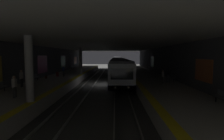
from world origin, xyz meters
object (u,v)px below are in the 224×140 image
object	(u,v)px
metro_train	(118,64)
trash_bin	(168,79)
person_waiting_near	(21,78)
bench_left_far	(148,68)
person_standing_far	(14,86)
bench_left_near	(223,97)
bench_right_mid	(34,77)
pillar_near	(29,69)
person_boarding	(63,70)
backpack_on_floor	(46,77)
bench_left_mid	(172,77)
pillar_far	(81,61)
bench_right_far	(72,67)
person_walking_mid	(163,76)
suitcase_rolling	(57,74)

from	to	relation	value
metro_train	trash_bin	xyz separation A→B (m)	(-25.57, -5.60, -0.55)
trash_bin	person_waiting_near	bearing A→B (deg)	102.08
person_waiting_near	trash_bin	distance (m)	16.09
bench_left_far	person_standing_far	xyz separation A→B (m)	(-24.24, 14.61, 0.38)
bench_left_far	person_waiting_near	bearing A→B (deg)	140.21
bench_left_near	bench_right_mid	size ratio (longest dim) A/B	1.00
pillar_near	person_boarding	size ratio (longest dim) A/B	2.72
bench_right_mid	backpack_on_floor	world-z (taller)	bench_right_mid
person_waiting_near	trash_bin	world-z (taller)	person_waiting_near
person_waiting_near	trash_bin	bearing A→B (deg)	-77.92
backpack_on_floor	bench_left_mid	bearing A→B (deg)	-99.30
pillar_far	metro_train	distance (m)	17.75
bench_left_near	bench_right_mid	xyz separation A→B (m)	(10.38, 17.07, 0.00)
person_waiting_near	person_standing_far	bearing A→B (deg)	-157.54
bench_left_mid	metro_train	bearing A→B (deg)	14.31
bench_left_near	bench_right_mid	bearing A→B (deg)	58.71
bench_left_mid	bench_right_mid	world-z (taller)	same
bench_left_far	backpack_on_floor	bearing A→B (deg)	127.90
pillar_near	bench_left_near	size ratio (longest dim) A/B	2.68
bench_left_near	bench_right_far	size ratio (longest dim) A/B	1.00
bench_right_mid	person_walking_mid	xyz separation A→B (m)	(-1.53, -15.51, 0.29)
person_standing_far	suitcase_rolling	world-z (taller)	person_standing_far
bench_right_far	person_boarding	xyz separation A→B (m)	(-14.41, -2.14, 0.38)
bench_left_mid	person_walking_mid	distance (m)	2.13
bench_right_mid	trash_bin	bearing A→B (deg)	-92.92
bench_right_far	person_standing_far	distance (m)	28.27
suitcase_rolling	trash_bin	bearing A→B (deg)	-111.24
bench_left_mid	bench_right_mid	xyz separation A→B (m)	(0.11, 17.07, 0.00)
bench_left_far	bench_right_far	world-z (taller)	same
bench_right_mid	backpack_on_floor	size ratio (longest dim) A/B	4.25
metro_train	person_standing_far	xyz separation A→B (m)	(-33.41, 8.27, -0.07)
person_waiting_near	backpack_on_floor	bearing A→B (deg)	1.48
bench_left_mid	bench_right_far	bearing A→B (deg)	41.07
person_waiting_near	suitcase_rolling	size ratio (longest dim) A/B	1.74
person_boarding	suitcase_rolling	distance (m)	1.08
bench_right_far	person_waiting_near	distance (m)	23.69
backpack_on_floor	trash_bin	distance (m)	16.27
pillar_near	person_waiting_near	bearing A→B (deg)	32.58
metro_train	person_walking_mid	size ratio (longest dim) A/B	38.13
metro_train	bench_right_far	world-z (taller)	metro_train
bench_left_mid	person_boarding	world-z (taller)	person_boarding
suitcase_rolling	bench_right_mid	bearing A→B (deg)	166.32
bench_left_mid	bench_left_far	bearing A→B (deg)	0.00
person_walking_mid	person_standing_far	bearing A→B (deg)	118.72
pillar_far	bench_right_far	xyz separation A→B (m)	(11.19, 4.18, -1.75)
pillar_near	bench_left_near	bearing A→B (deg)	-92.60
bench_left_mid	pillar_far	bearing A→B (deg)	56.91
metro_train	bench_left_near	size ratio (longest dim) A/B	34.26
trash_bin	metro_train	bearing A→B (deg)	12.35
bench_left_near	person_boarding	distance (m)	21.48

